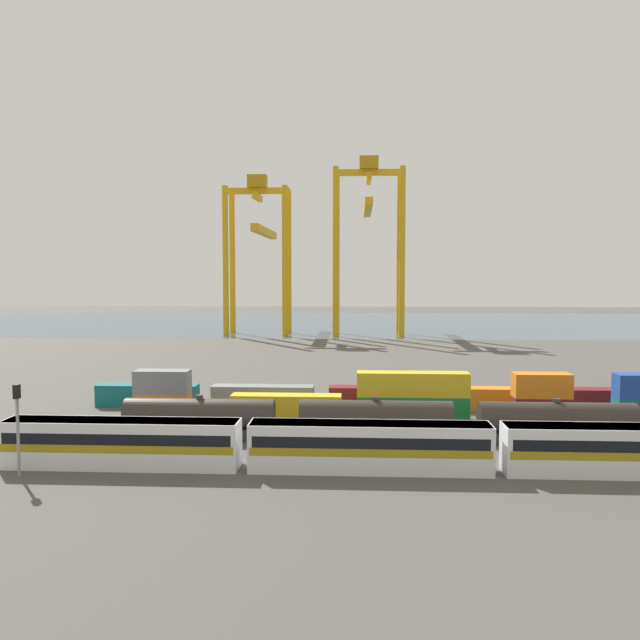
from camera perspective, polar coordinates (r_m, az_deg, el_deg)
name	(u,v)px	position (r m, az deg, el deg)	size (l,w,h in m)	color
ground_plane	(389,366)	(114.47, 6.03, -3.98)	(420.00, 420.00, 0.00)	#4C4944
harbour_water	(374,323)	(215.73, 4.68, -0.24)	(400.00, 110.00, 0.01)	#384C60
passenger_train	(370,445)	(53.94, 4.32, -10.71)	(59.97, 3.14, 3.90)	silver
freight_tank_row	(557,422)	(66.06, 19.80, -8.34)	(82.02, 2.77, 4.23)	#232326
signal_mast	(17,417)	(56.98, -24.72, -7.60)	(0.36, 0.60, 7.25)	gray
shipping_container_0	(163,405)	(75.83, -13.45, -7.16)	(6.04, 2.44, 2.60)	orange
shipping_container_1	(162,382)	(75.37, -13.48, -5.22)	(6.04, 2.44, 2.60)	slate
shipping_container_2	(286,406)	(73.13, -2.94, -7.47)	(12.10, 2.44, 2.60)	gold
shipping_container_3	(412,408)	(72.99, 8.00, -7.53)	(12.10, 2.44, 2.60)	#197538
shipping_container_4	(413,384)	(72.52, 8.02, -5.51)	(12.10, 2.44, 2.60)	gold
shipping_container_5	(541,409)	(75.43, 18.60, -7.32)	(6.04, 2.44, 2.60)	maroon
shipping_container_6	(542,385)	(74.97, 18.65, -5.37)	(6.04, 2.44, 2.60)	orange
shipping_container_12	(148,395)	(82.20, -14.69, -6.32)	(12.10, 2.44, 2.60)	#146066
shipping_container_13	(263,396)	(79.09, -4.96, -6.61)	(12.10, 2.44, 2.60)	slate
shipping_container_14	(380,398)	(78.37, 5.26, -6.71)	(12.10, 2.44, 2.60)	maroon
shipping_container_15	(500,399)	(80.11, 15.34, -6.60)	(12.10, 2.44, 2.60)	orange
shipping_container_16	(623,400)	(84.15, 24.72, -6.32)	(12.10, 2.44, 2.60)	maroon
gantry_crane_west	(260,240)	(177.28, -5.25, 6.90)	(16.84, 39.03, 41.45)	gold
gantry_crane_central	(368,227)	(174.96, 4.21, 8.02)	(18.31, 36.40, 45.94)	gold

